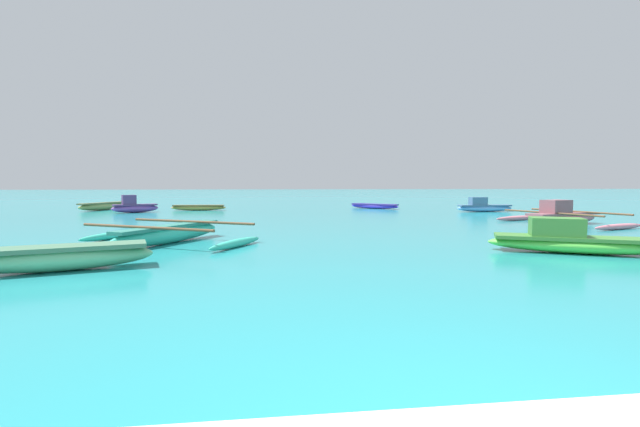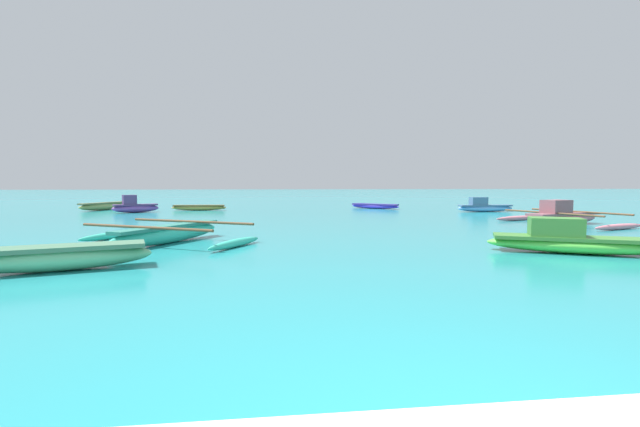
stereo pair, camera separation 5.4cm
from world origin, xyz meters
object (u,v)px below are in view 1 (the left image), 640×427
object	(u,v)px
moored_boat_5	(58,257)
moored_boat_8	(170,234)
moored_boat_7	(103,206)
moored_boat_2	(374,206)
moored_boat_1	(198,207)
moored_boat_4	(483,207)
moored_boat_6	(134,206)
moored_boat_0	(575,241)
moored_boat_3	(562,216)

from	to	relation	value
moored_boat_5	moored_boat_8	size ratio (longest dim) A/B	0.67
moored_boat_7	moored_boat_2	bearing A→B (deg)	-69.11
moored_boat_1	moored_boat_2	xyz separation A→B (m)	(10.60, 0.54, -0.01)
moored_boat_4	moored_boat_6	world-z (taller)	moored_boat_6
moored_boat_0	moored_boat_2	xyz separation A→B (m)	(-0.20, 17.31, -0.10)
moored_boat_3	moored_boat_7	bearing A→B (deg)	132.59
moored_boat_4	moored_boat_3	bearing A→B (deg)	-95.30
moored_boat_1	moored_boat_3	bearing A→B (deg)	-31.78
moored_boat_2	moored_boat_4	bearing A→B (deg)	6.71
moored_boat_3	moored_boat_4	distance (m)	7.46
moored_boat_4	moored_boat_7	size ratio (longest dim) A/B	0.88
moored_boat_4	moored_boat_7	world-z (taller)	moored_boat_4
moored_boat_2	moored_boat_0	bearing A→B (deg)	-47.63
moored_boat_1	moored_boat_0	bearing A→B (deg)	-54.01
moored_boat_0	moored_boat_8	bearing A→B (deg)	-171.04
moored_boat_1	moored_boat_2	world-z (taller)	moored_boat_1
moored_boat_6	moored_boat_5	bearing A→B (deg)	-105.32
moored_boat_6	moored_boat_3	bearing A→B (deg)	-53.86
moored_boat_5	moored_boat_6	size ratio (longest dim) A/B	1.34
moored_boat_1	moored_boat_5	bearing A→B (deg)	-85.68
moored_boat_6	moored_boat_8	bearing A→B (deg)	-97.27
moored_boat_1	moored_boat_2	size ratio (longest dim) A/B	1.12
moored_boat_3	moored_boat_8	world-z (taller)	moored_boat_3
moored_boat_7	moored_boat_5	bearing A→B (deg)	-139.78
moored_boat_3	moored_boat_8	size ratio (longest dim) A/B	1.01
moored_boat_5	moored_boat_8	world-z (taller)	moored_boat_8
moored_boat_2	moored_boat_4	xyz separation A→B (m)	(5.24, -3.67, 0.11)
moored_boat_5	moored_boat_0	bearing A→B (deg)	-13.94
moored_boat_6	moored_boat_0	bearing A→B (deg)	-75.11
moored_boat_3	moored_boat_4	xyz separation A→B (m)	(0.76, 7.42, -0.03)
moored_boat_0	moored_boat_1	xyz separation A→B (m)	(-10.80, 16.76, -0.09)
moored_boat_2	moored_boat_3	bearing A→B (deg)	-26.33
moored_boat_5	moored_boat_7	bearing A→B (deg)	90.13
moored_boat_6	moored_boat_8	distance (m)	13.23
moored_boat_8	moored_boat_6	bearing A→B (deg)	49.47
moored_boat_2	moored_boat_7	distance (m)	16.20
moored_boat_6	moored_boat_1	bearing A→B (deg)	-0.89
moored_boat_5	moored_boat_7	world-z (taller)	moored_boat_7
moored_boat_2	moored_boat_3	size ratio (longest dim) A/B	0.59
moored_boat_4	moored_boat_5	xyz separation A→B (m)	(-15.50, -14.34, -0.04)
moored_boat_1	moored_boat_4	world-z (taller)	moored_boat_4
moored_boat_4	moored_boat_6	xyz separation A→B (m)	(-18.95, 1.56, 0.05)
moored_boat_1	moored_boat_4	size ratio (longest dim) A/B	1.00
moored_boat_0	moored_boat_6	world-z (taller)	moored_boat_6
moored_boat_0	moored_boat_7	world-z (taller)	moored_boat_0
moored_boat_2	moored_boat_7	xyz separation A→B (m)	(-16.20, 0.41, 0.08)
moored_boat_0	moored_boat_5	size ratio (longest dim) A/B	1.18
moored_boat_3	moored_boat_4	bearing A→B (deg)	65.79
moored_boat_5	moored_boat_4	bearing A→B (deg)	25.03
moored_boat_0	moored_boat_3	xyz separation A→B (m)	(4.27, 6.22, 0.03)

